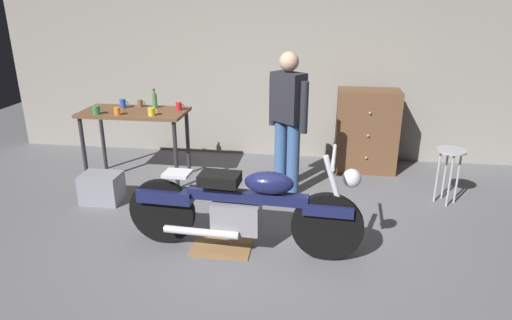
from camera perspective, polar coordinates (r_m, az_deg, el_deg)
The scene contains 16 objects.
ground_plane at distance 4.31m, azimuth -1.10°, elevation -11.36°, with size 12.00×12.00×0.00m, color slate.
back_wall at distance 6.50m, azimuth 2.76°, elevation 13.86°, with size 8.00×0.12×3.10m, color gray.
workbench at distance 5.87m, azimuth -15.05°, elevation 4.96°, with size 1.30×0.64×0.90m.
motorcycle at distance 4.11m, azimuth -1.59°, elevation -5.87°, with size 2.19×0.60×1.00m.
person_standing at distance 5.24m, azimuth 4.02°, elevation 5.39°, with size 0.47×0.41×1.67m.
shop_stool at distance 5.49m, azimuth 23.26°, elevation -0.19°, with size 0.32×0.32×0.64m.
wooden_dresser at distance 6.20m, azimuth 13.76°, elevation 3.59°, with size 0.80×0.47×1.10m.
drip_tray at distance 4.36m, azimuth -4.36°, elevation -10.91°, with size 0.56×0.40×0.01m, color olive.
storage_bin at distance 5.48m, azimuth -18.87°, elevation -3.36°, with size 0.44×0.32×0.34m, color gray.
mug_orange_travel at distance 5.67m, azimuth -17.06°, elevation 5.91°, with size 0.11×0.08×0.09m.
mug_green_speckled at distance 5.78m, azimuth -19.48°, elevation 5.95°, with size 0.12×0.09×0.10m.
mug_blue_enamel at distance 6.01m, azimuth -16.42°, elevation 6.84°, with size 0.11×0.07×0.11m.
mug_red_diner at distance 5.74m, azimuth -9.69°, elevation 6.69°, with size 0.11×0.07×0.10m.
mug_brown_stoneware at distance 6.02m, azimuth -14.40°, elevation 6.94°, with size 0.10×0.07×0.09m.
mug_yellow_tall at distance 5.54m, azimuth -13.01°, elevation 5.95°, with size 0.12×0.09×0.09m.
bottle at distance 5.92m, azimuth -12.68°, elevation 7.37°, with size 0.06×0.06×0.24m.
Camera 1 is at (0.58, -3.63, 2.24)m, focal length 31.71 mm.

